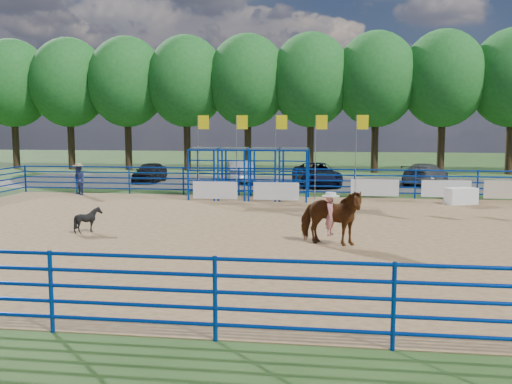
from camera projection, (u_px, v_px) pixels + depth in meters
The scene contains 14 objects.
ground at pixel (276, 233), 19.71m from camera, with size 120.00×120.00×0.00m, color #355622.
arena_dirt at pixel (276, 233), 19.71m from camera, with size 30.00×20.00×0.02m, color #A37F51.
gravel_strip at pixel (304, 183), 36.43m from camera, with size 40.00×10.00×0.01m, color #656359.
announcer_table at pixel (461, 196), 26.69m from camera, with size 1.44×0.67×0.77m, color white.
horse_and_rider at pixel (331, 216), 17.56m from camera, with size 2.26×1.50×2.26m.
calf at pixel (88, 220), 19.69m from camera, with size 0.71×0.80×0.88m, color black.
spectator_cowboy at pixel (79, 179), 30.15m from camera, with size 0.98×0.96×1.64m.
car_a at pixel (150, 172), 37.02m from camera, with size 1.53×3.80×1.30m, color black.
car_b at pixel (239, 171), 36.79m from camera, with size 1.51×4.32×1.42m, color gray.
car_c at pixel (317, 174), 34.81m from camera, with size 2.32×5.03×1.40m, color #141732.
car_d at pixel (425, 174), 35.22m from camera, with size 1.89×4.65×1.35m, color #59595C.
perimeter_fence at pixel (276, 212), 19.63m from camera, with size 30.10×20.10×1.50m.
chute_assembly at pixel (257, 174), 28.52m from camera, with size 19.32×2.41×4.20m.
treeline at pixel (311, 76), 44.40m from camera, with size 56.40×6.40×11.24m.
Camera 1 is at (2.02, -19.32, 3.73)m, focal length 40.00 mm.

